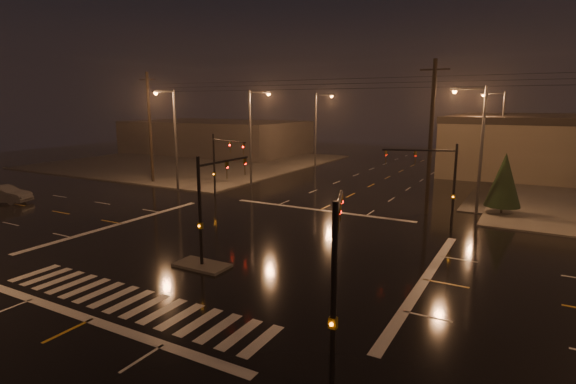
# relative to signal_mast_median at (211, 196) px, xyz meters

# --- Properties ---
(ground) EXTENTS (140.00, 140.00, 0.00)m
(ground) POSITION_rel_signal_mast_median_xyz_m (-0.00, 3.07, -3.75)
(ground) COLOR black
(ground) RESTS_ON ground
(sidewalk_nw) EXTENTS (36.00, 36.00, 0.12)m
(sidewalk_nw) POSITION_rel_signal_mast_median_xyz_m (-30.00, 33.07, -3.69)
(sidewalk_nw) COLOR #47453F
(sidewalk_nw) RESTS_ON ground
(median_island) EXTENTS (3.00, 1.60, 0.15)m
(median_island) POSITION_rel_signal_mast_median_xyz_m (-0.00, -0.93, -3.68)
(median_island) COLOR #47453F
(median_island) RESTS_ON ground
(crosswalk) EXTENTS (15.00, 2.60, 0.01)m
(crosswalk) POSITION_rel_signal_mast_median_xyz_m (-0.00, -5.93, -3.75)
(crosswalk) COLOR beige
(crosswalk) RESTS_ON ground
(stop_bar_near) EXTENTS (16.00, 0.50, 0.01)m
(stop_bar_near) POSITION_rel_signal_mast_median_xyz_m (-0.00, -7.93, -3.75)
(stop_bar_near) COLOR beige
(stop_bar_near) RESTS_ON ground
(stop_bar_far) EXTENTS (16.00, 0.50, 0.01)m
(stop_bar_far) POSITION_rel_signal_mast_median_xyz_m (-0.00, 14.07, -3.75)
(stop_bar_far) COLOR beige
(stop_bar_far) RESTS_ON ground
(commercial_block) EXTENTS (30.00, 18.00, 5.60)m
(commercial_block) POSITION_rel_signal_mast_median_xyz_m (-35.00, 45.07, -0.95)
(commercial_block) COLOR #403A39
(commercial_block) RESTS_ON ground
(signal_mast_median) EXTENTS (0.25, 4.59, 6.00)m
(signal_mast_median) POSITION_rel_signal_mast_median_xyz_m (0.00, 0.00, 0.00)
(signal_mast_median) COLOR black
(signal_mast_median) RESTS_ON ground
(signal_mast_ne) EXTENTS (4.84, 1.86, 6.00)m
(signal_mast_ne) POSITION_rel_signal_mast_median_xyz_m (9.50, 13.21, 0.04)
(signal_mast_ne) COLOR black
(signal_mast_ne) RESTS_ON ground
(signal_mast_nw) EXTENTS (4.84, 1.86, 6.00)m
(signal_mast_nw) POSITION_rel_signal_mast_median_xyz_m (-9.50, 13.21, 0.04)
(signal_mast_nw) COLOR black
(signal_mast_nw) RESTS_ON ground
(signal_mast_se) EXTENTS (1.55, 3.87, 6.00)m
(signal_mast_se) POSITION_rel_signal_mast_median_xyz_m (10.23, -6.68, -0.04)
(signal_mast_se) COLOR black
(signal_mast_se) RESTS_ON ground
(streetlight_1) EXTENTS (2.77, 0.32, 10.00)m
(streetlight_1) POSITION_rel_signal_mast_median_xyz_m (-11.18, 21.07, 2.05)
(streetlight_1) COLOR #38383A
(streetlight_1) RESTS_ON ground
(streetlight_2) EXTENTS (2.77, 0.32, 10.00)m
(streetlight_2) POSITION_rel_signal_mast_median_xyz_m (-11.18, 37.07, 2.05)
(streetlight_2) COLOR #38383A
(streetlight_2) RESTS_ON ground
(streetlight_3) EXTENTS (2.77, 0.32, 10.00)m
(streetlight_3) POSITION_rel_signal_mast_median_xyz_m (11.18, 19.07, 2.05)
(streetlight_3) COLOR #38383A
(streetlight_3) RESTS_ON ground
(streetlight_4) EXTENTS (2.77, 0.32, 10.00)m
(streetlight_4) POSITION_rel_signal_mast_median_xyz_m (11.18, 39.07, 2.05)
(streetlight_4) COLOR #38383A
(streetlight_4) RESTS_ON ground
(streetlight_5) EXTENTS (0.32, 2.77, 10.00)m
(streetlight_5) POSITION_rel_signal_mast_median_xyz_m (-16.00, 14.26, 2.05)
(streetlight_5) COLOR #38383A
(streetlight_5) RESTS_ON ground
(utility_pole_0) EXTENTS (2.20, 0.32, 12.00)m
(utility_pole_0) POSITION_rel_signal_mast_median_xyz_m (-22.00, 17.07, 2.38)
(utility_pole_0) COLOR black
(utility_pole_0) RESTS_ON ground
(utility_pole_1) EXTENTS (2.20, 0.32, 12.00)m
(utility_pole_1) POSITION_rel_signal_mast_median_xyz_m (8.00, 17.07, 2.38)
(utility_pole_1) COLOR black
(utility_pole_1) RESTS_ON ground
(conifer_0) EXTENTS (2.71, 2.71, 4.93)m
(conifer_0) POSITION_rel_signal_mast_median_xyz_m (13.27, 19.69, -0.94)
(conifer_0) COLOR black
(conifer_0) RESTS_ON ground
(car_crossing) EXTENTS (5.07, 3.19, 1.58)m
(car_crossing) POSITION_rel_signal_mast_median_xyz_m (-25.71, 2.89, -2.96)
(car_crossing) COLOR #505357
(car_crossing) RESTS_ON ground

